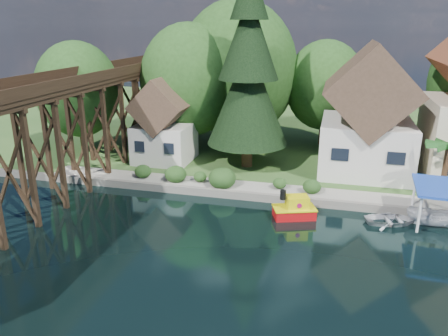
{
  "coord_description": "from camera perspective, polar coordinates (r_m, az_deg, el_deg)",
  "views": [
    {
      "loc": [
        4.25,
        -22.48,
        12.88
      ],
      "look_at": [
        -3.08,
        6.0,
        3.1
      ],
      "focal_mm": 35.0,
      "sensor_mm": 36.0,
      "label": 1
    }
  ],
  "objects": [
    {
      "name": "promenade",
      "position": [
        34.14,
        16.39,
        -3.61
      ],
      "size": [
        50.0,
        2.6,
        0.06
      ],
      "primitive_type": "cube",
      "color": "gray",
      "rests_on": "bank"
    },
    {
      "name": "conifer",
      "position": [
        38.14,
        3.2,
        12.41
      ],
      "size": [
        7.11,
        7.11,
        17.5
      ],
      "color": "#382314",
      "rests_on": "bank"
    },
    {
      "name": "shed",
      "position": [
        41.01,
        -7.82,
        5.46
      ],
      "size": [
        5.09,
        5.4,
        7.85
      ],
      "color": "silver",
      "rests_on": "bank"
    },
    {
      "name": "ground",
      "position": [
        26.25,
        3.3,
        -11.03
      ],
      "size": [
        140.0,
        140.0,
        0.0
      ],
      "primitive_type": "plane",
      "color": "black",
      "rests_on": "ground"
    },
    {
      "name": "house_left",
      "position": [
        39.34,
        18.25,
        6.12
      ],
      "size": [
        7.64,
        8.64,
        11.02
      ],
      "color": "silver",
      "rests_on": "bank"
    },
    {
      "name": "boat_canopy",
      "position": [
        32.12,
        25.98,
        -4.85
      ],
      "size": [
        3.65,
        4.61,
        2.85
      ],
      "color": "silver",
      "rests_on": "ground"
    },
    {
      "name": "bg_trees",
      "position": [
        44.2,
        10.28,
        10.83
      ],
      "size": [
        49.9,
        13.3,
        10.57
      ],
      "color": "#382314",
      "rests_on": "bank"
    },
    {
      "name": "seawall",
      "position": [
        32.97,
        12.93,
        -4.52
      ],
      "size": [
        60.0,
        0.4,
        0.62
      ],
      "primitive_type": "cube",
      "color": "slate",
      "rests_on": "ground"
    },
    {
      "name": "bank",
      "position": [
        58.03,
        9.93,
        5.54
      ],
      "size": [
        140.0,
        52.0,
        0.5
      ],
      "primitive_type": "cube",
      "color": "#2C4E1F",
      "rests_on": "ground"
    },
    {
      "name": "trestle_bridge",
      "position": [
        35.09,
        -21.33,
        4.73
      ],
      "size": [
        4.12,
        44.18,
        9.3
      ],
      "color": "black",
      "rests_on": "ground"
    },
    {
      "name": "tugboat",
      "position": [
        30.78,
        9.23,
        -5.32
      ],
      "size": [
        3.25,
        2.46,
        2.1
      ],
      "color": "#B20B0F",
      "rests_on": "ground"
    },
    {
      "name": "boat_white_a",
      "position": [
        31.73,
        21.08,
        -6.16
      ],
      "size": [
        4.02,
        3.31,
        0.72
      ],
      "primitive_type": "imported",
      "rotation": [
        0.0,
        0.0,
        1.83
      ],
      "color": "silver",
      "rests_on": "ground"
    },
    {
      "name": "shrubs",
      "position": [
        34.94,
        -1.09,
        -1.09
      ],
      "size": [
        15.76,
        2.47,
        1.7
      ],
      "color": "#1D3F16",
      "rests_on": "bank"
    }
  ]
}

